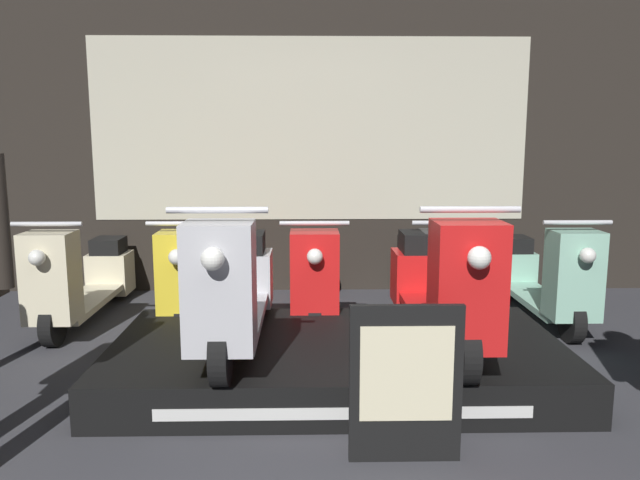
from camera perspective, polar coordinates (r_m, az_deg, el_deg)
shop_wall_back at (r=6.00m, az=-0.92°, el=10.51°), size 7.45×0.09×3.20m
display_platform at (r=3.91m, az=1.55°, el=-10.91°), size 2.73×1.46×0.25m
scooter_display_left at (r=3.75m, az=-7.82°, el=-4.30°), size 0.49×1.76×0.90m
scooter_display_right at (r=3.81m, az=10.89°, el=-4.17°), size 0.49×1.76×0.90m
scooter_backrow_0 at (r=5.41m, az=-20.85°, el=-3.32°), size 0.49×1.76×0.90m
scooter_backrow_1 at (r=5.17m, az=-11.03°, el=-3.44°), size 0.49×1.76×0.90m
scooter_backrow_2 at (r=5.10m, az=-0.59°, el=-3.46°), size 0.49×1.76×0.90m
scooter_backrow_3 at (r=5.19m, az=9.81°, el=-3.36°), size 0.49×1.76×0.90m
scooter_backrow_4 at (r=5.45m, az=19.53°, el=-3.16°), size 0.49×1.76×0.90m
price_sign_board at (r=2.93m, az=7.85°, el=-12.85°), size 0.52×0.04×0.74m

